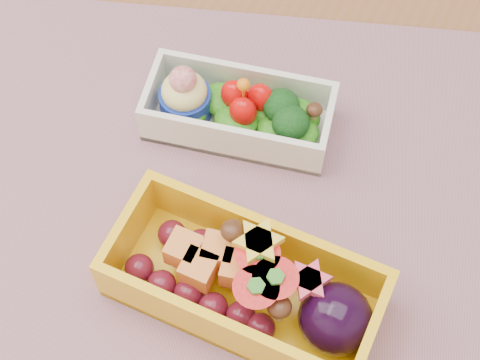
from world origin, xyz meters
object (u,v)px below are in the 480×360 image
at_px(placemat, 229,206).
at_px(bento_white, 238,111).
at_px(table, 233,286).
at_px(bento_yellow, 250,285).

relative_size(placemat, bento_white, 3.22).
distance_m(table, bento_white, 0.16).
relative_size(bento_white, bento_yellow, 0.83).
relative_size(placemat, bento_yellow, 2.66).
bearing_deg(placemat, bento_white, 109.58).
height_order(table, placemat, placemat).
bearing_deg(bento_white, placemat, -81.86).
distance_m(table, placemat, 0.10).
relative_size(table, bento_yellow, 6.21).
bearing_deg(placemat, table, -58.93).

